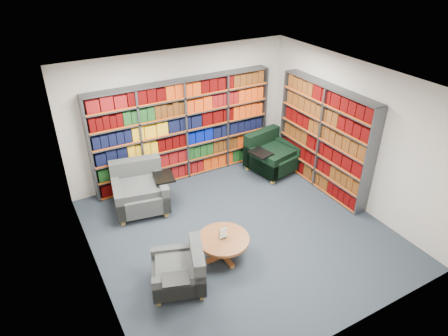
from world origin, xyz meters
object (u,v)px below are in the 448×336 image
chair_green_right (270,156)px  chair_teal_front (183,271)px  chair_teal_left (140,190)px  coffee_table (223,242)px

chair_green_right → chair_teal_front: (-3.21, -2.32, -0.07)m
chair_teal_left → chair_green_right: chair_teal_left is taller
chair_teal_left → chair_green_right: (3.08, -0.04, -0.01)m
chair_teal_front → coffee_table: (0.84, 0.25, 0.04)m
chair_green_right → coffee_table: (-2.37, -2.07, -0.03)m
chair_teal_left → chair_green_right: 3.08m
chair_teal_left → chair_green_right: size_ratio=1.03×
chair_teal_front → chair_teal_left: bearing=87.0°
chair_green_right → coffee_table: 3.15m
chair_green_right → chair_teal_front: 3.96m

